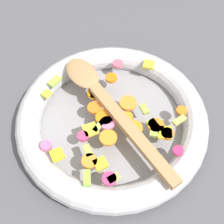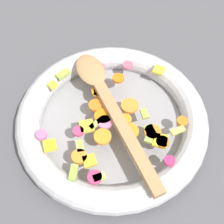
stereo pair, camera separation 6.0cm
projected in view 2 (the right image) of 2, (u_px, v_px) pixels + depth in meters
name	position (u px, v px, depth m)	size (l,w,h in m)	color
ground_plane	(112.00, 126.00, 0.64)	(4.00, 4.00, 0.00)	#4C4C51
skillet	(112.00, 120.00, 0.63)	(0.38, 0.38, 0.05)	gray
chopped_vegetables	(113.00, 119.00, 0.59)	(0.30, 0.30, 0.01)	orange
wooden_spoon	(108.00, 101.00, 0.60)	(0.34, 0.11, 0.01)	#A87F51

